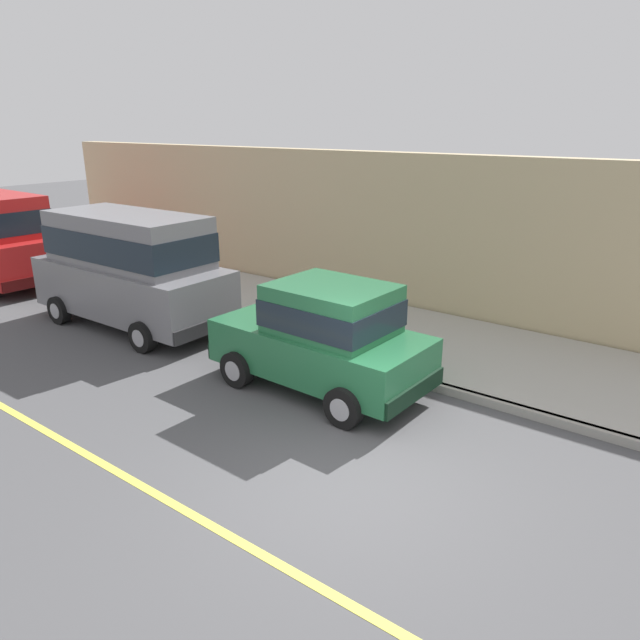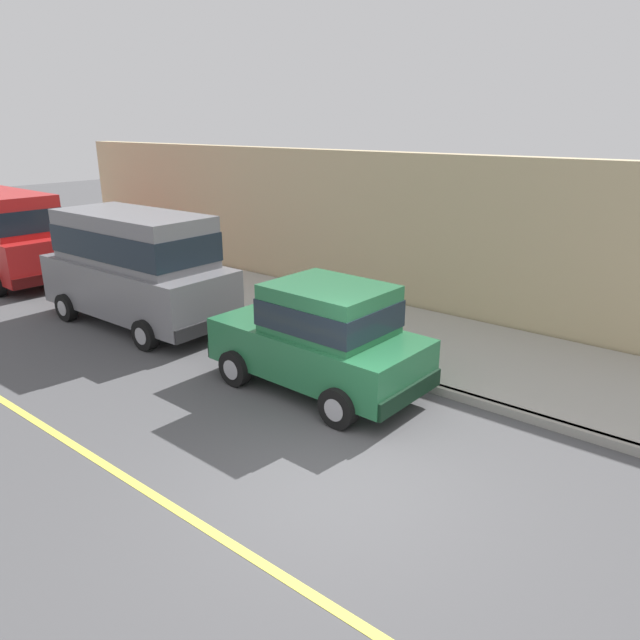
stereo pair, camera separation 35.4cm
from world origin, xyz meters
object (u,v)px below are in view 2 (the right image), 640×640
object	(u,v)px
car_green_hatchback	(322,336)
fire_hydrant	(226,299)
car_red_van	(4,232)
car_grey_van	(136,263)
dog_white	(325,313)

from	to	relation	value
car_green_hatchback	fire_hydrant	distance (m)	4.42
car_green_hatchback	car_red_van	world-z (taller)	car_red_van
car_grey_van	car_green_hatchback	bearing A→B (deg)	-91.18
car_green_hatchback	car_red_van	bearing A→B (deg)	89.90
car_green_hatchback	car_red_van	size ratio (longest dim) A/B	0.77
car_grey_van	dog_white	xyz separation A→B (m)	(2.20, -3.62, -0.97)
car_red_van	car_grey_van	bearing A→B (deg)	-89.17
car_green_hatchback	car_grey_van	world-z (taller)	car_grey_van
car_red_van	dog_white	xyz separation A→B (m)	(2.29, -9.84, -0.97)
dog_white	fire_hydrant	bearing A→B (deg)	108.09
car_green_hatchback	fire_hydrant	world-z (taller)	car_green_hatchback
car_green_hatchback	dog_white	size ratio (longest dim) A/B	5.09
car_green_hatchback	fire_hydrant	size ratio (longest dim) A/B	5.30
car_grey_van	car_red_van	bearing A→B (deg)	90.83
car_green_hatchback	fire_hydrant	bearing A→B (deg)	69.26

